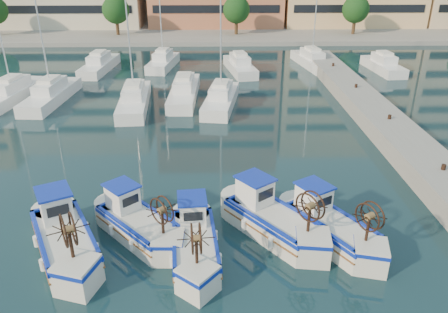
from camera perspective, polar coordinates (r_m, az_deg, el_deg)
ground at (r=19.06m, az=-2.94°, el=-13.51°), size 300.00×300.00×0.00m
quay at (r=28.37m, az=24.74°, el=-0.82°), size 3.00×60.00×1.20m
yacht_marina at (r=44.00m, az=-5.48°, el=9.98°), size 39.54×23.74×11.50m
fishing_boat_a at (r=20.15m, az=-20.18°, el=-9.76°), size 4.13×5.30×3.20m
fishing_boat_b at (r=20.42m, az=-11.25°, el=-8.34°), size 4.39×4.51×2.89m
fishing_boat_c at (r=18.92m, az=-3.90°, el=-10.85°), size 2.29×4.70×2.87m
fishing_boat_d at (r=20.33m, az=6.22°, el=-7.92°), size 4.53×5.01×3.12m
fishing_boat_e at (r=20.36m, az=13.55°, el=-8.64°), size 4.01×4.88×2.97m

